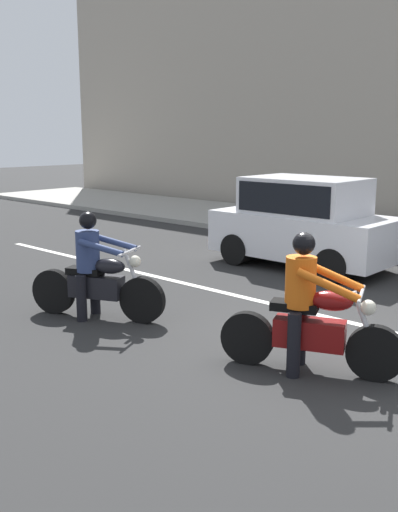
{
  "coord_description": "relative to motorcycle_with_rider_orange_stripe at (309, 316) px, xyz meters",
  "views": [
    {
      "loc": [
        3.32,
        -6.38,
        2.64
      ],
      "look_at": [
        -1.8,
        -0.81,
        1.05
      ],
      "focal_mm": 40.76,
      "sensor_mm": 36.0,
      "label": 1
    }
  ],
  "objects": [
    {
      "name": "motorcycle_with_rider_denim_blue",
      "position": [
        -3.34,
        -0.4,
        -0.02
      ],
      "size": [
        1.98,
        1.03,
        1.56
      ],
      "color": "black",
      "rests_on": "ground_plane"
    },
    {
      "name": "lane_marking_stripe",
      "position": [
        -0.48,
        1.9,
        -0.65
      ],
      "size": [
        18.0,
        0.14,
        0.01
      ],
      "primitive_type": "cube",
      "color": "silver",
      "rests_on": "ground_plane"
    },
    {
      "name": "motorcycle_with_rider_orange_stripe",
      "position": [
        0.0,
        0.0,
        0.0
      ],
      "size": [
        1.94,
        0.99,
        1.59
      ],
      "color": "black",
      "rests_on": "ground_plane"
    },
    {
      "name": "parked_hatchback_white",
      "position": [
        -2.95,
        4.5,
        0.28
      ],
      "size": [
        3.61,
        1.76,
        1.8
      ],
      "color": "silver",
      "rests_on": "ground_plane"
    },
    {
      "name": "ground_plane",
      "position": [
        -0.03,
        1.0,
        -0.65
      ],
      "size": [
        80.0,
        80.0,
        0.0
      ],
      "primitive_type": "plane",
      "color": "#282828"
    }
  ]
}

